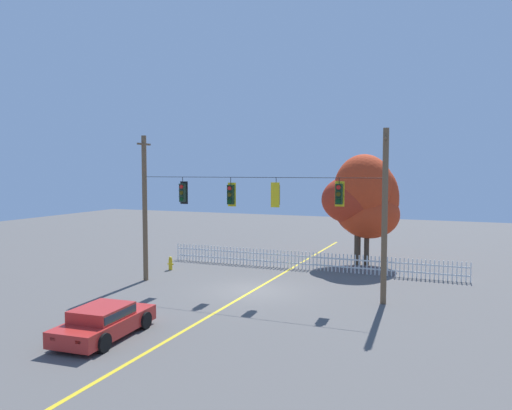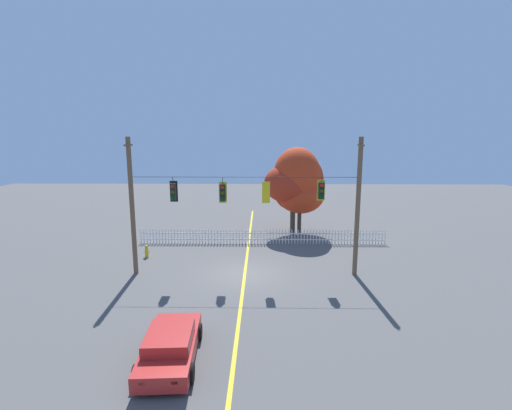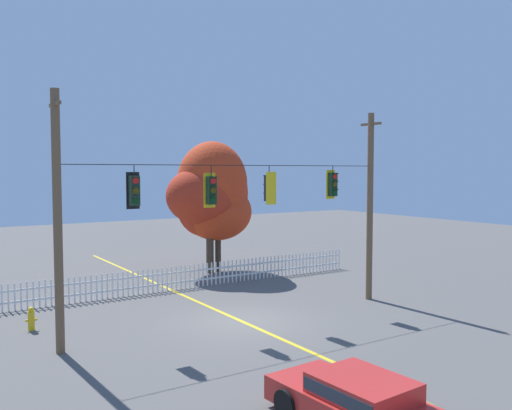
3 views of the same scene
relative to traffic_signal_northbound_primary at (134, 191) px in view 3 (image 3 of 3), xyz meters
name	(u,v)px [view 3 (image 3 of 3)]	position (x,y,z in m)	size (l,w,h in m)	color
ground	(241,321)	(3.92, -0.01, -4.76)	(80.00, 80.00, 0.00)	#565451
lane_centerline_stripe	(241,321)	(3.92, -0.01, -4.75)	(0.16, 36.00, 0.01)	gold
signal_support_span	(241,211)	(3.92, -0.01, -0.81)	(12.76, 1.10, 7.74)	brown
traffic_signal_northbound_primary	(134,191)	(0.00, 0.00, 0.00)	(0.43, 0.38, 1.40)	black
traffic_signal_eastbound_side	(211,190)	(2.73, 0.00, -0.05)	(0.43, 0.38, 1.45)	black
traffic_signal_northbound_secondary	(269,188)	(5.11, -0.02, -0.01)	(0.43, 0.38, 1.41)	black
traffic_signal_westbound_side	(333,184)	(8.14, 0.00, 0.08)	(0.43, 0.38, 1.31)	black
white_picket_fence	(192,276)	(4.93, 6.01, -4.21)	(17.88, 0.06, 1.08)	white
autumn_maple_near_fence	(203,198)	(7.06, 9.04, -0.80)	(3.96, 3.41, 5.78)	#473828
autumn_maple_mid	(216,194)	(7.90, 9.09, -0.65)	(4.09, 3.63, 6.91)	#473828
parked_car	(359,402)	(1.69, -8.34, -4.15)	(2.11, 4.20, 1.15)	red
fire_hydrant	(31,319)	(-2.61, 2.89, -4.36)	(0.38, 0.22, 0.80)	gold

